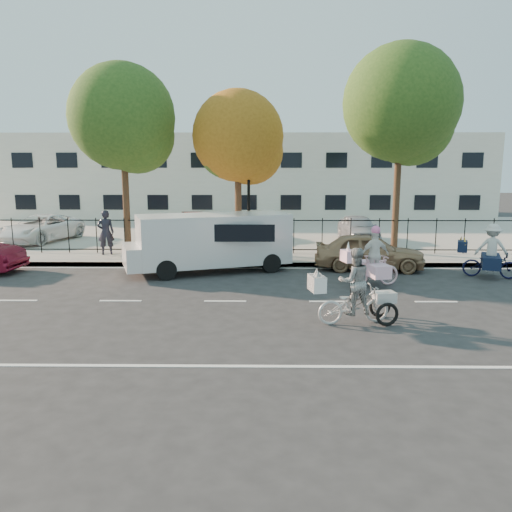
{
  "coord_description": "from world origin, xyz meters",
  "views": [
    {
      "loc": [
        1.04,
        -13.75,
        3.79
      ],
      "look_at": [
        0.87,
        1.2,
        1.1
      ],
      "focal_mm": 35.0,
      "sensor_mm": 36.0,
      "label": 1
    }
  ],
  "objects_px": {
    "unicorn_bike": "(373,264)",
    "bull_bike": "(490,256)",
    "pedestrian": "(106,232)",
    "zebra_trike": "(354,295)",
    "lot_car_d": "(358,228)",
    "lamppost": "(249,183)",
    "lot_car_c": "(231,226)",
    "lot_car_b": "(41,228)",
    "white_van": "(211,240)",
    "gold_sedan": "(369,252)"
  },
  "relations": [
    {
      "from": "lot_car_d",
      "to": "lot_car_c",
      "type": "bearing_deg",
      "value": 170.73
    },
    {
      "from": "lot_car_b",
      "to": "lot_car_d",
      "type": "bearing_deg",
      "value": 14.44
    },
    {
      "from": "unicorn_bike",
      "to": "lot_car_d",
      "type": "height_order",
      "value": "unicorn_bike"
    },
    {
      "from": "bull_bike",
      "to": "lot_car_d",
      "type": "bearing_deg",
      "value": 44.06
    },
    {
      "from": "zebra_trike",
      "to": "lot_car_d",
      "type": "distance_m",
      "value": 12.78
    },
    {
      "from": "white_van",
      "to": "lot_car_b",
      "type": "distance_m",
      "value": 11.0
    },
    {
      "from": "zebra_trike",
      "to": "pedestrian",
      "type": "height_order",
      "value": "pedestrian"
    },
    {
      "from": "bull_bike",
      "to": "lot_car_d",
      "type": "xyz_separation_m",
      "value": [
        -3.14,
        7.35,
        0.06
      ]
    },
    {
      "from": "lot_car_b",
      "to": "lot_car_d",
      "type": "xyz_separation_m",
      "value": [
        15.58,
        0.1,
        0.01
      ]
    },
    {
      "from": "pedestrian",
      "to": "lot_car_c",
      "type": "relative_size",
      "value": 0.46
    },
    {
      "from": "bull_bike",
      "to": "lot_car_b",
      "type": "distance_m",
      "value": 20.08
    },
    {
      "from": "lamppost",
      "to": "lot_car_b",
      "type": "relative_size",
      "value": 0.92
    },
    {
      "from": "zebra_trike",
      "to": "lot_car_d",
      "type": "height_order",
      "value": "zebra_trike"
    },
    {
      "from": "unicorn_bike",
      "to": "bull_bike",
      "type": "distance_m",
      "value": 4.5
    },
    {
      "from": "unicorn_bike",
      "to": "pedestrian",
      "type": "distance_m",
      "value": 11.22
    },
    {
      "from": "unicorn_bike",
      "to": "lot_car_b",
      "type": "bearing_deg",
      "value": 45.67
    },
    {
      "from": "zebra_trike",
      "to": "unicorn_bike",
      "type": "relative_size",
      "value": 1.11
    },
    {
      "from": "white_van",
      "to": "unicorn_bike",
      "type": "bearing_deg",
      "value": -42.27
    },
    {
      "from": "gold_sedan",
      "to": "lot_car_b",
      "type": "bearing_deg",
      "value": 74.01
    },
    {
      "from": "unicorn_bike",
      "to": "bull_bike",
      "type": "bearing_deg",
      "value": -86.58
    },
    {
      "from": "bull_bike",
      "to": "pedestrian",
      "type": "relative_size",
      "value": 1.11
    },
    {
      "from": "white_van",
      "to": "gold_sedan",
      "type": "height_order",
      "value": "white_van"
    },
    {
      "from": "lot_car_b",
      "to": "lot_car_d",
      "type": "distance_m",
      "value": 15.58
    },
    {
      "from": "pedestrian",
      "to": "lot_car_d",
      "type": "height_order",
      "value": "pedestrian"
    },
    {
      "from": "unicorn_bike",
      "to": "lot_car_c",
      "type": "bearing_deg",
      "value": 14.81
    },
    {
      "from": "lamppost",
      "to": "unicorn_bike",
      "type": "bearing_deg",
      "value": -50.09
    },
    {
      "from": "lamppost",
      "to": "lot_car_c",
      "type": "height_order",
      "value": "lamppost"
    },
    {
      "from": "lot_car_d",
      "to": "lot_car_b",
      "type": "bearing_deg",
      "value": 178.28
    },
    {
      "from": "unicorn_bike",
      "to": "lot_car_d",
      "type": "bearing_deg",
      "value": -21.27
    },
    {
      "from": "white_van",
      "to": "lot_car_d",
      "type": "relative_size",
      "value": 1.65
    },
    {
      "from": "bull_bike",
      "to": "pedestrian",
      "type": "bearing_deg",
      "value": 96.89
    },
    {
      "from": "lamppost",
      "to": "zebra_trike",
      "type": "distance_m",
      "value": 9.52
    },
    {
      "from": "unicorn_bike",
      "to": "lot_car_b",
      "type": "height_order",
      "value": "unicorn_bike"
    },
    {
      "from": "gold_sedan",
      "to": "lot_car_d",
      "type": "xyz_separation_m",
      "value": [
        0.74,
        6.06,
        0.13
      ]
    },
    {
      "from": "gold_sedan",
      "to": "lot_car_d",
      "type": "relative_size",
      "value": 1.04
    },
    {
      "from": "lamppost",
      "to": "bull_bike",
      "type": "distance_m",
      "value": 9.45
    },
    {
      "from": "white_van",
      "to": "lot_car_c",
      "type": "xyz_separation_m",
      "value": [
        0.3,
        7.2,
        -0.33
      ]
    },
    {
      "from": "bull_bike",
      "to": "pedestrian",
      "type": "height_order",
      "value": "pedestrian"
    },
    {
      "from": "zebra_trike",
      "to": "pedestrian",
      "type": "xyz_separation_m",
      "value": [
        -8.76,
        8.78,
        0.36
      ]
    },
    {
      "from": "zebra_trike",
      "to": "white_van",
      "type": "xyz_separation_m",
      "value": [
        -4.1,
        6.13,
        0.43
      ]
    },
    {
      "from": "lamppost",
      "to": "lot_car_b",
      "type": "height_order",
      "value": "lamppost"
    },
    {
      "from": "white_van",
      "to": "pedestrian",
      "type": "bearing_deg",
      "value": 130.76
    },
    {
      "from": "unicorn_bike",
      "to": "white_van",
      "type": "bearing_deg",
      "value": 53.74
    },
    {
      "from": "lamppost",
      "to": "white_van",
      "type": "height_order",
      "value": "lamppost"
    },
    {
      "from": "bull_bike",
      "to": "lot_car_c",
      "type": "height_order",
      "value": "bull_bike"
    },
    {
      "from": "zebra_trike",
      "to": "pedestrian",
      "type": "relative_size",
      "value": 1.18
    },
    {
      "from": "zebra_trike",
      "to": "gold_sedan",
      "type": "xyz_separation_m",
      "value": [
        1.74,
        6.48,
        -0.04
      ]
    },
    {
      "from": "zebra_trike",
      "to": "lot_car_d",
      "type": "xyz_separation_m",
      "value": [
        2.48,
        12.54,
        0.08
      ]
    },
    {
      "from": "unicorn_bike",
      "to": "bull_bike",
      "type": "height_order",
      "value": "unicorn_bike"
    },
    {
      "from": "lamppost",
      "to": "unicorn_bike",
      "type": "height_order",
      "value": "lamppost"
    }
  ]
}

